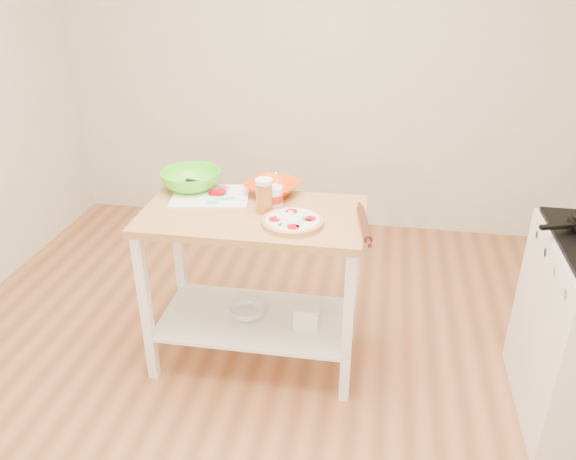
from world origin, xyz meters
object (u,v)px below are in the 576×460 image
(orange_bowl, at_px, (273,188))
(shelf_bin, at_px, (307,315))
(pizza, at_px, (293,221))
(knife, at_px, (201,183))
(spatula, at_px, (219,200))
(cutting_board, at_px, (210,196))
(rolling_pin, at_px, (364,224))
(green_bowl, at_px, (191,180))
(beer_pint, at_px, (264,195))
(prep_island, at_px, (254,257))
(shelf_glass_bowl, at_px, (247,311))
(yogurt_tub, at_px, (274,197))

(orange_bowl, height_order, shelf_bin, orange_bowl)
(shelf_bin, bearing_deg, pizza, -128.95)
(knife, distance_m, orange_bowl, 0.41)
(spatula, bearing_deg, pizza, -46.50)
(pizza, height_order, orange_bowl, orange_bowl)
(cutting_board, xyz_separation_m, knife, (-0.09, 0.14, 0.01))
(cutting_board, height_order, orange_bowl, orange_bowl)
(shelf_bin, bearing_deg, rolling_pin, -11.62)
(pizza, relative_size, rolling_pin, 0.88)
(orange_bowl, height_order, green_bowl, green_bowl)
(green_bowl, bearing_deg, beer_pint, -26.14)
(prep_island, xyz_separation_m, shelf_bin, (0.28, -0.02, -0.32))
(spatula, distance_m, rolling_pin, 0.77)
(pizza, distance_m, orange_bowl, 0.38)
(orange_bowl, bearing_deg, shelf_glass_bowl, -113.51)
(beer_pint, relative_size, shelf_bin, 1.37)
(beer_pint, distance_m, shelf_bin, 0.70)
(cutting_board, distance_m, rolling_pin, 0.85)
(cutting_board, xyz_separation_m, green_bowl, (-0.13, 0.09, 0.04))
(pizza, relative_size, knife, 1.10)
(pizza, distance_m, spatula, 0.45)
(knife, relative_size, yogurt_tub, 1.34)
(orange_bowl, distance_m, beer_pint, 0.24)
(orange_bowl, relative_size, green_bowl, 0.85)
(yogurt_tub, relative_size, shelf_bin, 1.59)
(green_bowl, bearing_deg, spatula, -38.50)
(pizza, distance_m, yogurt_tub, 0.22)
(rolling_pin, bearing_deg, shelf_glass_bowl, 172.30)
(shelf_glass_bowl, xyz_separation_m, shelf_bin, (0.33, -0.03, 0.03))
(prep_island, height_order, orange_bowl, orange_bowl)
(cutting_board, distance_m, yogurt_tub, 0.37)
(pizza, xyz_separation_m, beer_pint, (-0.16, 0.12, 0.07))
(beer_pint, height_order, shelf_glass_bowl, beer_pint)
(cutting_board, bearing_deg, green_bowl, 135.03)
(spatula, distance_m, beer_pint, 0.27)
(pizza, distance_m, beer_pint, 0.21)
(yogurt_tub, bearing_deg, shelf_bin, -25.61)
(prep_island, xyz_separation_m, rolling_pin, (0.56, -0.08, 0.27))
(orange_bowl, bearing_deg, rolling_pin, -32.66)
(orange_bowl, bearing_deg, beer_pint, -89.29)
(beer_pint, distance_m, rolling_pin, 0.51)
(prep_island, relative_size, shelf_bin, 8.85)
(green_bowl, distance_m, yogurt_tub, 0.52)
(spatula, xyz_separation_m, rolling_pin, (0.75, -0.15, 0.00))
(yogurt_tub, distance_m, rolling_pin, 0.49)
(prep_island, relative_size, rolling_pin, 3.32)
(beer_pint, bearing_deg, prep_island, -162.20)
(pizza, distance_m, rolling_pin, 0.34)
(pizza, bearing_deg, shelf_glass_bowl, 158.51)
(knife, bearing_deg, rolling_pin, -5.48)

